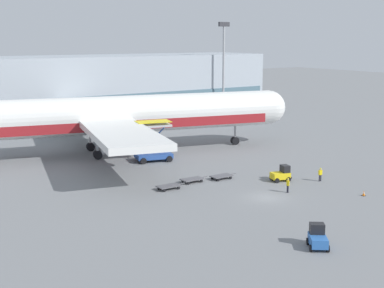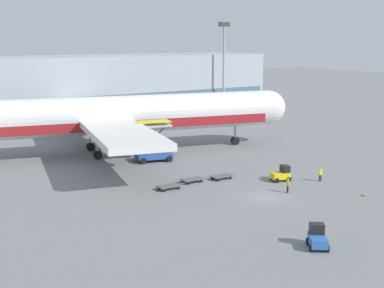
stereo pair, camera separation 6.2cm
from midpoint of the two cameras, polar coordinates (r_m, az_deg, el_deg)
name	(u,v)px [view 2 (the right image)]	position (r m, az deg, el deg)	size (l,w,h in m)	color
ground_plane	(267,198)	(61.30, 8.00, -5.70)	(400.00, 400.00, 0.00)	slate
terminal_building	(74,89)	(117.36, -12.45, 5.72)	(90.00, 18.20, 14.00)	#9EA8B2
light_mast	(224,62)	(122.15, 3.43, 8.73)	(2.80, 0.50, 21.26)	#9EA0A5
airplane_main	(115,116)	(83.60, -8.24, 2.93)	(57.22, 48.56, 17.00)	white
scissor_lift_loader	(154,146)	(78.36, -4.10, -0.23)	(5.75, 4.36, 5.89)	#284C99
baggage_tug_foreground	(317,238)	(47.86, 13.27, -9.71)	(2.62, 2.81, 2.00)	#2D66B7
baggage_tug_mid	(281,174)	(68.46, 9.55, -3.19)	(2.71, 2.14, 2.00)	yellow
baggage_dolly_lead	(169,186)	(63.97, -2.47, -4.52)	(3.71, 1.53, 0.48)	#56565B
baggage_dolly_second	(192,179)	(66.95, 0.05, -3.78)	(3.71, 1.53, 0.48)	#56565B
baggage_dolly_third	(222,176)	(68.58, 3.20, -3.44)	(3.71, 1.53, 0.48)	#56565B
ground_crew_near	(288,184)	(63.45, 10.21, -4.23)	(0.32, 0.55, 1.74)	black
ground_crew_far	(320,173)	(69.22, 13.55, -3.07)	(0.55, 0.31, 1.72)	black
traffic_cone_near	(364,193)	(64.46, 17.87, -5.04)	(0.40, 0.40, 0.57)	black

